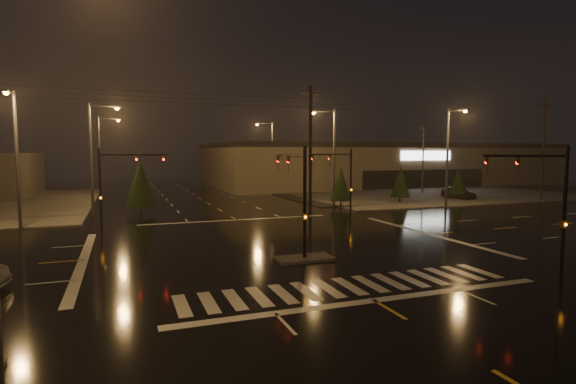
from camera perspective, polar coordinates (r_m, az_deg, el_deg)
ground at (r=27.69m, az=-1.06°, el=-6.77°), size 140.00×140.00×0.00m
sidewalk_ne at (r=68.09m, az=14.65°, el=0.16°), size 36.00×36.00×0.12m
median_island at (r=24.02m, az=2.12°, el=-8.43°), size 3.00×1.60×0.15m
crosswalk at (r=19.67m, az=7.80°, el=-11.74°), size 15.00×2.60×0.01m
stop_bar_near at (r=18.01m, az=10.88°, el=-13.37°), size 16.00×0.50×0.01m
stop_bar_far at (r=38.08m, az=-6.53°, el=-3.54°), size 16.00×0.50×0.01m
parking_lot at (r=69.52m, az=18.98°, el=0.13°), size 50.00×24.00×0.08m
retail_building at (r=84.00m, az=11.26°, el=3.70°), size 60.20×28.30×7.20m
signal_mast_median at (r=24.30m, az=1.31°, el=0.52°), size 0.25×4.59×6.00m
signal_mast_ne at (r=40.24m, az=6.98°, el=2.33°), size 4.84×1.86×6.00m
signal_mast_nw at (r=35.78m, az=-21.20°, el=1.70°), size 4.84×1.86×6.00m
signal_mast_se at (r=24.93m, az=30.01°, el=-0.14°), size 1.55×3.87×6.00m
streetlight_0 at (r=10.83m, az=-32.50°, el=4.97°), size 2.77×0.32×10.00m
streetlight_1 at (r=43.65m, az=-23.36°, el=4.81°), size 2.77×0.32×10.00m
streetlight_2 at (r=59.63m, az=-22.55°, el=4.79°), size 2.77×0.32×10.00m
streetlight_3 at (r=46.19m, az=5.53°, el=5.19°), size 2.77×0.32×10.00m
streetlight_4 at (r=64.79m, az=-2.23°, el=5.16°), size 2.77×0.32×10.00m
streetlight_5 at (r=37.45m, az=-31.30°, el=4.52°), size 0.32×2.77×10.00m
streetlight_6 at (r=48.05m, az=19.84°, el=4.91°), size 0.32×2.77×10.00m
utility_pole_1 at (r=43.06m, az=2.86°, el=5.65°), size 2.20×0.32×12.00m
utility_pole_2 at (r=61.39m, az=29.66°, el=4.82°), size 2.20×0.32×12.00m
conifer_0 at (r=46.65m, az=6.72°, el=1.02°), size 2.21×2.21×4.15m
conifer_1 at (r=51.73m, az=14.07°, el=1.26°), size 2.16×2.16×4.08m
conifer_2 at (r=57.24m, az=20.78°, el=1.29°), size 1.98×1.98×3.79m
conifer_3 at (r=43.00m, az=-18.24°, el=1.08°), size 2.80×2.80×5.07m
car_parked at (r=58.41m, az=20.82°, el=-0.07°), size 1.95×4.68×1.58m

